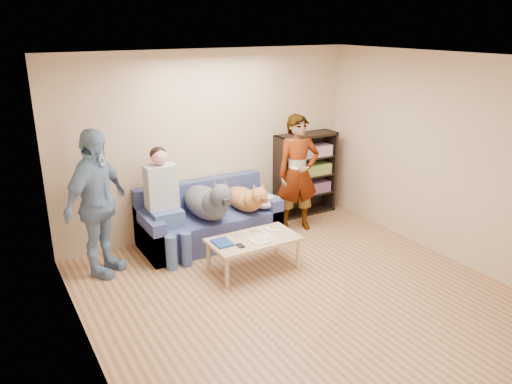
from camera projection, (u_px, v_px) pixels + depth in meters
ground at (311, 305)px, 5.46m from camera, size 5.00×5.00×0.00m
ceiling at (321, 60)px, 4.62m from camera, size 5.00×5.00×0.00m
wall_back at (210, 143)px, 7.09m from camera, size 4.50×0.00×4.50m
wall_left at (88, 238)px, 3.97m from camera, size 0.00×5.00×5.00m
wall_right at (464, 163)px, 6.11m from camera, size 0.00×5.00×5.00m
blanket at (266, 201)px, 7.10m from camera, size 0.47×0.40×0.16m
person_standing_right at (298, 173)px, 7.21m from camera, size 0.71×0.55×1.71m
person_standing_left at (97, 204)px, 5.88m from camera, size 1.09×1.02×1.80m
held_controller at (295, 168)px, 6.90m from camera, size 0.05×0.12×0.03m
notebook_blue at (223, 243)px, 5.96m from camera, size 0.20×0.26×0.03m
papers at (261, 240)px, 6.05m from camera, size 0.26×0.20×0.02m
magazine at (263, 238)px, 6.08m from camera, size 0.22×0.17×0.01m
camera_silver at (240, 235)px, 6.15m from camera, size 0.11×0.06×0.05m
controller_a at (269, 230)px, 6.32m from camera, size 0.04×0.13×0.03m
controller_b at (277, 231)px, 6.29m from camera, size 0.09×0.06×0.03m
headphone_cup_a at (268, 235)px, 6.19m from camera, size 0.07×0.07×0.02m
headphone_cup_b at (265, 233)px, 6.25m from camera, size 0.07×0.07×0.02m
pen_orange at (259, 243)px, 5.97m from camera, size 0.13×0.06×0.01m
pen_black at (255, 231)px, 6.32m from camera, size 0.13×0.08×0.01m
wallet at (240, 246)px, 5.89m from camera, size 0.07×0.12×0.02m
sofa at (208, 222)px, 6.97m from camera, size 1.90×0.85×0.82m
person_seated at (165, 200)px, 6.39m from camera, size 0.40×0.73×1.47m
dog_gray at (208, 202)px, 6.64m from camera, size 0.46×1.27×0.67m
dog_tan at (246, 199)px, 6.93m from camera, size 0.35×1.14×0.51m
coffee_table at (254, 242)px, 6.13m from camera, size 1.10×0.60×0.42m
bookshelf at (305, 172)px, 7.88m from camera, size 1.00×0.34×1.30m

